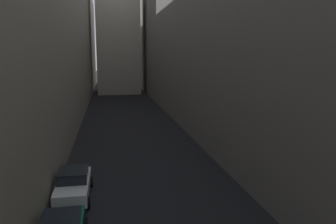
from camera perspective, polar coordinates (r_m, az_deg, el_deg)
ground_plane at (r=42.83m, az=-6.86°, el=-1.09°), size 264.00×264.00×0.00m
building_block_left at (r=45.41m, az=-24.48°, el=12.30°), size 15.24×108.00×21.39m
building_block_right at (r=46.33m, az=7.98°, el=12.12°), size 12.89×108.00×20.00m
parked_car_left_far at (r=20.00m, az=-15.71°, el=-11.63°), size 1.95×4.46×1.59m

